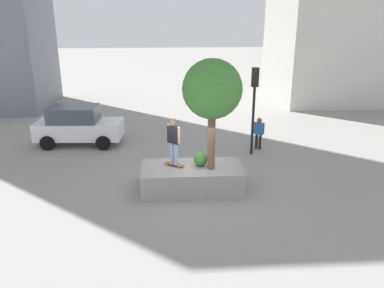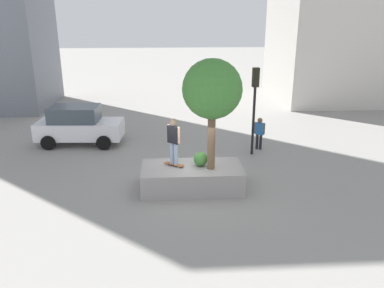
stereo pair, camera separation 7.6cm
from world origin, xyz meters
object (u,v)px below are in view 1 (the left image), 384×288
plaza_tree (212,90)px  skateboard (174,164)px  pedestrian_crossing (259,131)px  skateboarder (174,138)px  police_car (78,125)px  traffic_light_corner (254,96)px  planter_ledge (192,178)px

plaza_tree → skateboard: size_ratio=5.16×
pedestrian_crossing → skateboarder: bearing=-135.4°
skateboarder → pedestrian_crossing: (4.19, 4.14, -1.08)m
skateboard → police_car: police_car is taller
traffic_light_corner → pedestrian_crossing: traffic_light_corner is taller
pedestrian_crossing → police_car: bearing=171.5°
planter_ledge → pedestrian_crossing: (3.53, 4.27, 0.46)m
plaza_tree → pedestrian_crossing: size_ratio=2.55×
plaza_tree → planter_ledge: bearing=164.7°
police_car → pedestrian_crossing: bearing=-8.5°
plaza_tree → skateboarder: bearing=166.6°
planter_ledge → traffic_light_corner: size_ratio=0.93×
plaza_tree → traffic_light_corner: size_ratio=0.99×
plaza_tree → traffic_light_corner: 4.58m
skateboarder → police_car: bearing=130.7°
skateboarder → pedestrian_crossing: size_ratio=1.12×
pedestrian_crossing → skateboard: bearing=-135.4°
planter_ledge → plaza_tree: size_ratio=0.94×
planter_ledge → skateboarder: size_ratio=2.14×
traffic_light_corner → police_car: bearing=166.6°
planter_ledge → pedestrian_crossing: bearing=50.5°
planter_ledge → traffic_light_corner: 5.26m
traffic_light_corner → pedestrian_crossing: bearing=54.8°
planter_ledge → police_car: bearing=133.8°
skateboard → skateboarder: bearing=5.4°
plaza_tree → skateboard: (-1.36, 0.32, -2.87)m
police_car → pedestrian_crossing: 8.99m
skateboarder → planter_ledge: bearing=-11.5°
traffic_light_corner → plaza_tree: bearing=-121.9°
skateboarder → traffic_light_corner: traffic_light_corner is taller
plaza_tree → police_car: (-6.06, 5.79, -2.83)m
skateboard → traffic_light_corner: bearing=43.0°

